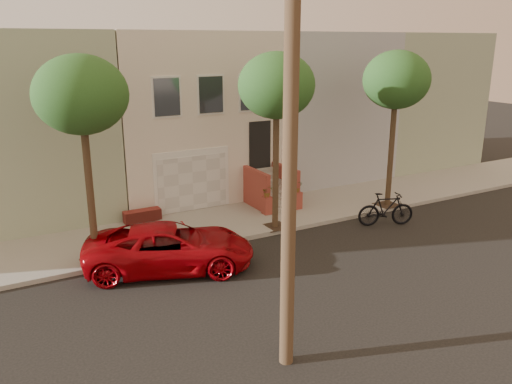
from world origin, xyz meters
TOP-DOWN VIEW (x-y plane):
  - ground at (0.00, 0.00)m, footprint 90.00×90.00m
  - sidewalk at (0.00, 5.35)m, footprint 40.00×3.70m
  - house_row at (0.00, 11.19)m, footprint 33.10×11.70m
  - tree_left at (-5.50, 3.90)m, footprint 2.70×2.57m
  - tree_mid at (1.00, 3.90)m, footprint 2.70×2.57m
  - tree_right at (6.50, 3.90)m, footprint 2.70×2.57m
  - pickup_truck at (-3.54, 2.60)m, footprint 5.61×3.98m
  - motorcycle at (4.96, 2.36)m, footprint 2.22×1.37m

SIDE VIEW (x-z plane):
  - ground at x=0.00m, z-range 0.00..0.00m
  - sidewalk at x=0.00m, z-range 0.00..0.15m
  - motorcycle at x=4.96m, z-range 0.00..1.29m
  - pickup_truck at x=-3.54m, z-range 0.00..1.42m
  - house_row at x=0.00m, z-range 0.14..7.14m
  - tree_left at x=-5.50m, z-range 2.11..8.41m
  - tree_mid at x=1.00m, z-range 2.11..8.41m
  - tree_right at x=6.50m, z-range 2.11..8.41m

